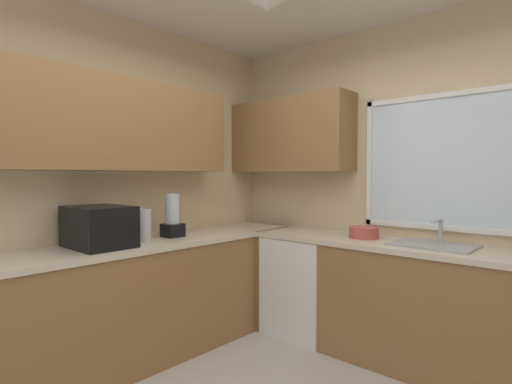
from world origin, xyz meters
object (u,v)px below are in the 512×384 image
dishwasher (306,285)px  kettle (143,225)px  microwave (99,227)px  blender_appliance (173,217)px  sink_assembly (434,244)px  bowl (364,233)px

dishwasher → kettle: bearing=-117.0°
microwave → blender_appliance: 0.63m
blender_appliance → sink_assembly: bearing=30.0°
dishwasher → bowl: size_ratio=3.64×
kettle → sink_assembly: size_ratio=0.45×
dishwasher → blender_appliance: size_ratio=2.39×
bowl → blender_appliance: 1.56m
sink_assembly → dishwasher: bearing=-178.0°
bowl → kettle: bearing=-132.5°
kettle → bowl: 1.75m
dishwasher → bowl: bowl is taller
microwave → bowl: bearing=53.6°
blender_appliance → bowl: bearing=39.7°
bowl → blender_appliance: (-1.20, -1.00, 0.12)m
sink_assembly → blender_appliance: size_ratio=1.53×
dishwasher → sink_assembly: 1.18m
microwave → sink_assembly: microwave is taller
kettle → bowl: kettle is taller
microwave → kettle: size_ratio=1.95×
kettle → blender_appliance: bearing=94.0°
kettle → blender_appliance: 0.29m
microwave → sink_assembly: (1.74, 1.63, -0.13)m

